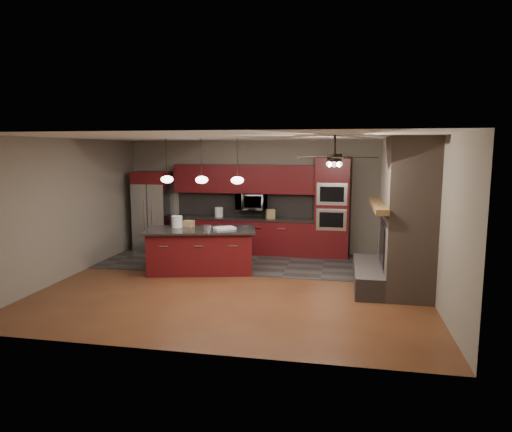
% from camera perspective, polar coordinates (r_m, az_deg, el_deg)
% --- Properties ---
extents(ground, '(7.00, 7.00, 0.00)m').
position_cam_1_polar(ground, '(8.87, -2.36, -8.57)').
color(ground, brown).
rests_on(ground, ground).
extents(ceiling, '(7.00, 6.00, 0.02)m').
position_cam_1_polar(ceiling, '(8.49, -2.48, 9.83)').
color(ceiling, white).
rests_on(ceiling, back_wall).
extents(back_wall, '(7.00, 0.02, 2.80)m').
position_cam_1_polar(back_wall, '(11.49, 1.02, 2.44)').
color(back_wall, '#70665A').
rests_on(back_wall, ground).
extents(right_wall, '(0.02, 6.00, 2.80)m').
position_cam_1_polar(right_wall, '(8.48, 21.26, -0.22)').
color(right_wall, '#70665A').
rests_on(right_wall, ground).
extents(left_wall, '(0.02, 6.00, 2.80)m').
position_cam_1_polar(left_wall, '(9.96, -22.41, 0.91)').
color(left_wall, '#70665A').
rests_on(left_wall, ground).
extents(slate_tile_patch, '(7.00, 2.40, 0.01)m').
position_cam_1_polar(slate_tile_patch, '(10.56, -0.12, -5.77)').
color(slate_tile_patch, '#353330').
rests_on(slate_tile_patch, ground).
extents(fireplace_column, '(1.30, 2.10, 2.80)m').
position_cam_1_polar(fireplace_column, '(8.82, 17.81, -0.42)').
color(fireplace_column, '#705D50').
rests_on(fireplace_column, ground).
extents(back_cabinetry, '(3.59, 0.64, 2.20)m').
position_cam_1_polar(back_cabinetry, '(11.39, -1.56, -0.18)').
color(back_cabinetry, '#530F10').
rests_on(back_cabinetry, ground).
extents(oven_tower, '(0.80, 0.63, 2.38)m').
position_cam_1_polar(oven_tower, '(11.04, 9.47, 1.00)').
color(oven_tower, '#530F10').
rests_on(oven_tower, ground).
extents(microwave, '(0.73, 0.41, 0.50)m').
position_cam_1_polar(microwave, '(11.30, -0.57, 1.84)').
color(microwave, silver).
rests_on(microwave, back_cabinetry).
extents(refrigerator, '(0.86, 0.75, 2.02)m').
position_cam_1_polar(refrigerator, '(11.98, -12.75, 0.60)').
color(refrigerator, silver).
rests_on(refrigerator, ground).
extents(kitchen_island, '(2.47, 1.54, 0.92)m').
position_cam_1_polar(kitchen_island, '(9.74, -6.94, -4.26)').
color(kitchen_island, '#530F10').
rests_on(kitchen_island, ground).
extents(white_bucket, '(0.28, 0.28, 0.25)m').
position_cam_1_polar(white_bucket, '(9.90, -9.86, -0.71)').
color(white_bucket, silver).
rests_on(white_bucket, kitchen_island).
extents(paint_can, '(0.16, 0.16, 0.10)m').
position_cam_1_polar(paint_can, '(9.46, -6.09, -1.49)').
color(paint_can, silver).
rests_on(paint_can, kitchen_island).
extents(paint_tray, '(0.51, 0.48, 0.04)m').
position_cam_1_polar(paint_tray, '(9.59, -3.95, -1.52)').
color(paint_tray, silver).
rests_on(paint_tray, kitchen_island).
extents(cardboard_box, '(0.24, 0.19, 0.13)m').
position_cam_1_polar(cardboard_box, '(9.96, -8.39, -0.95)').
color(cardboard_box, olive).
rests_on(cardboard_box, kitchen_island).
extents(counter_bucket, '(0.25, 0.25, 0.24)m').
position_cam_1_polar(counter_bucket, '(11.48, -4.65, 0.49)').
color(counter_bucket, silver).
rests_on(counter_bucket, back_cabinetry).
extents(counter_box, '(0.25, 0.23, 0.23)m').
position_cam_1_polar(counter_box, '(11.15, 1.80, 0.26)').
color(counter_box, '#9A804F').
rests_on(counter_box, back_cabinetry).
extents(pendant_left, '(0.26, 0.26, 0.92)m').
position_cam_1_polar(pendant_left, '(9.67, -11.06, 4.54)').
color(pendant_left, black).
rests_on(pendant_left, ceiling).
extents(pendant_center, '(0.26, 0.26, 0.92)m').
position_cam_1_polar(pendant_center, '(9.42, -6.81, 4.54)').
color(pendant_center, black).
rests_on(pendant_center, ceiling).
extents(pendant_right, '(0.26, 0.26, 0.92)m').
position_cam_1_polar(pendant_right, '(9.22, -2.35, 4.51)').
color(pendant_right, black).
rests_on(pendant_right, ceiling).
extents(ceiling_fan, '(1.27, 1.33, 0.41)m').
position_cam_1_polar(ceiling_fan, '(7.46, 9.77, 7.29)').
color(ceiling_fan, black).
rests_on(ceiling_fan, ceiling).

